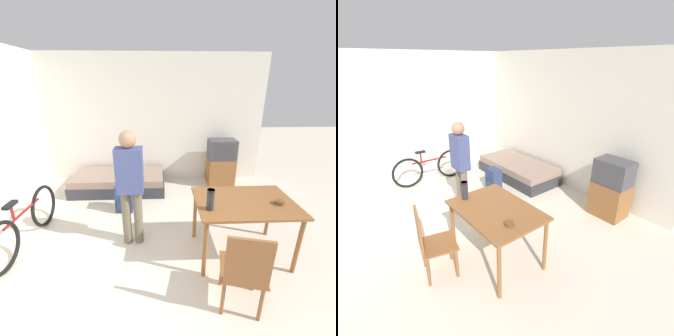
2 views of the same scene
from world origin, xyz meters
TOP-DOWN VIEW (x-y plane):
  - wall_back at (0.00, 3.73)m, footprint 5.20×0.06m
  - daybed at (-0.52, 3.16)m, footprint 1.88×0.92m
  - tv at (1.66, 3.35)m, footprint 0.56×0.44m
  - dining_table at (1.36, 1.19)m, footprint 1.19×0.83m
  - wooden_chair at (1.09, 0.39)m, footprint 0.51×0.51m
  - bicycle at (-1.51, 1.49)m, footprint 0.11×1.62m
  - person_standing at (-0.05, 1.47)m, footprint 0.34×0.21m
  - thermos_flask at (0.89, 1.01)m, footprint 0.09×0.09m
  - mate_bowl at (1.74, 1.09)m, footprint 0.10×0.10m
  - backpack at (-0.29, 2.32)m, footprint 0.29×0.25m

SIDE VIEW (x-z plane):
  - daybed at x=-0.52m, z-range 0.00..0.36m
  - backpack at x=-0.29m, z-range 0.00..0.48m
  - bicycle at x=-1.51m, z-range -0.04..0.70m
  - tv at x=1.66m, z-range -0.01..1.00m
  - wooden_chair at x=1.09m, z-range 0.05..0.98m
  - dining_table at x=1.36m, z-range 0.30..1.07m
  - mate_bowl at x=1.74m, z-range 0.78..0.82m
  - thermos_flask at x=0.89m, z-range 0.79..1.04m
  - person_standing at x=-0.05m, z-range 0.13..1.72m
  - wall_back at x=0.00m, z-range 0.00..2.70m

